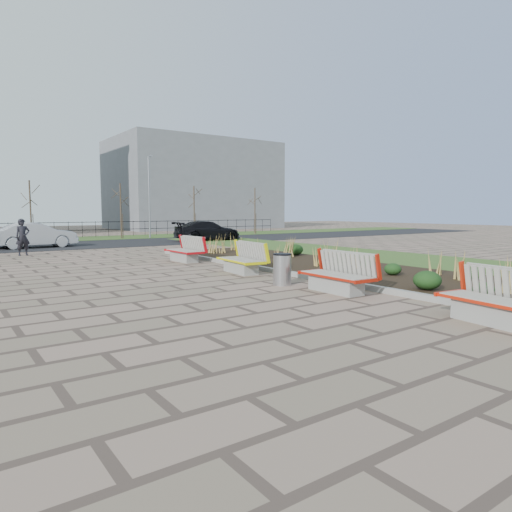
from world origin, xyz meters
TOP-DOWN VIEW (x-y plane):
  - ground at (0.00, 0.00)m, footprint 120.00×120.00m
  - planting_bed at (6.25, 5.00)m, footprint 4.50×18.00m
  - planting_curb at (3.92, 5.00)m, footprint 0.16×18.00m
  - grass_verge_near at (11.00, 5.00)m, footprint 5.00×38.00m
  - grass_verge_far at (0.00, 28.00)m, footprint 80.00×5.00m
  - road at (0.00, 22.00)m, footprint 80.00×7.00m
  - bench_a at (3.00, -2.42)m, footprint 1.16×2.20m
  - bench_b at (3.00, 1.62)m, footprint 0.95×2.12m
  - bench_c at (3.00, 6.01)m, footprint 1.09×2.18m
  - bench_d at (3.00, 10.21)m, footprint 0.91×2.11m
  - litter_bin at (2.59, 3.27)m, footprint 0.50×0.50m
  - pedestrian at (-1.94, 16.71)m, footprint 0.66×0.47m
  - car_silver at (-0.66, 21.12)m, footprint 4.33×1.82m
  - car_black at (10.06, 20.86)m, footprint 4.73×2.17m
  - tree_c at (0.00, 26.50)m, footprint 1.40×1.40m
  - tree_d at (6.00, 26.50)m, footprint 1.40×1.40m
  - tree_e at (12.00, 26.50)m, footprint 1.40×1.40m
  - tree_f at (18.00, 26.50)m, footprint 1.40×1.40m
  - lamp_east at (8.00, 26.00)m, footprint 0.24×0.60m
  - railing_fence at (0.00, 29.50)m, footprint 44.00×0.10m
  - building_grey at (20.00, 42.00)m, footprint 18.00×12.00m

SIDE VIEW (x-z plane):
  - ground at x=0.00m, z-range 0.00..0.00m
  - road at x=0.00m, z-range 0.00..0.02m
  - grass_verge_near at x=11.00m, z-range 0.00..0.04m
  - grass_verge_far at x=0.00m, z-range 0.00..0.04m
  - planting_bed at x=6.25m, z-range 0.00..0.10m
  - planting_curb at x=3.92m, z-range 0.00..0.15m
  - litter_bin at x=2.59m, z-range 0.00..0.86m
  - bench_a at x=3.00m, z-range 0.00..1.00m
  - bench_b at x=3.00m, z-range 0.00..1.00m
  - bench_c at x=3.00m, z-range 0.00..1.00m
  - bench_d at x=3.00m, z-range 0.00..1.00m
  - railing_fence at x=0.00m, z-range 0.04..1.24m
  - car_black at x=10.06m, z-range 0.02..1.36m
  - car_silver at x=-0.66m, z-range 0.02..1.41m
  - pedestrian at x=-1.94m, z-range 0.00..1.70m
  - tree_c at x=0.00m, z-range 0.04..4.04m
  - tree_d at x=6.00m, z-range 0.04..4.04m
  - tree_e at x=12.00m, z-range 0.04..4.04m
  - tree_f at x=18.00m, z-range 0.04..4.04m
  - lamp_east at x=8.00m, z-range 0.04..6.04m
  - building_grey at x=20.00m, z-range 0.00..10.00m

